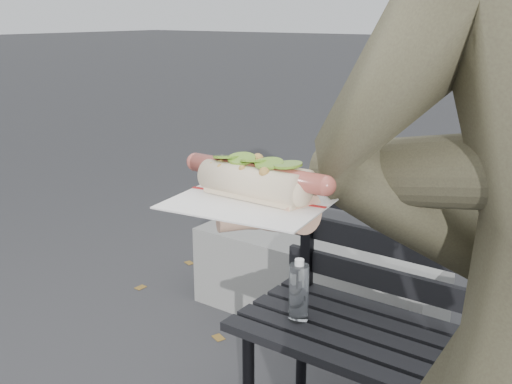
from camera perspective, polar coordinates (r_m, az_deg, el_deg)
park_bench at (r=1.90m, az=20.53°, el=-13.25°), size 1.50×0.44×0.88m
concrete_block at (r=2.93m, az=5.65°, el=-8.41°), size 1.20×0.40×0.40m
held_hotdog at (r=0.73m, az=15.66°, el=1.31°), size 0.62×0.32×0.20m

